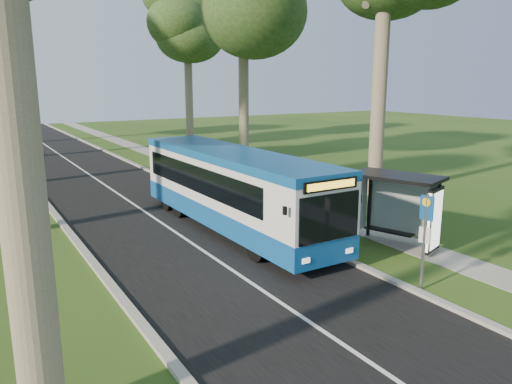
# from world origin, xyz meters

# --- Properties ---
(ground) EXTENTS (120.00, 120.00, 0.00)m
(ground) POSITION_xyz_m (0.00, 0.00, 0.00)
(ground) COLOR #284816
(ground) RESTS_ON ground
(road) EXTENTS (7.00, 100.00, 0.02)m
(road) POSITION_xyz_m (-3.50, 10.00, 0.01)
(road) COLOR black
(road) RESTS_ON ground
(kerb_east) EXTENTS (0.25, 100.00, 0.12)m
(kerb_east) POSITION_xyz_m (0.00, 10.00, 0.06)
(kerb_east) COLOR #9E9B93
(kerb_east) RESTS_ON ground
(kerb_west) EXTENTS (0.25, 100.00, 0.12)m
(kerb_west) POSITION_xyz_m (-7.00, 10.00, 0.06)
(kerb_west) COLOR #9E9B93
(kerb_west) RESTS_ON ground
(centre_line) EXTENTS (0.12, 100.00, 0.00)m
(centre_line) POSITION_xyz_m (-3.50, 10.00, 0.02)
(centre_line) COLOR white
(centre_line) RESTS_ON road
(footpath) EXTENTS (1.50, 100.00, 0.02)m
(footpath) POSITION_xyz_m (3.00, 10.00, 0.01)
(footpath) COLOR gray
(footpath) RESTS_ON ground
(bus) EXTENTS (2.55, 11.58, 3.06)m
(bus) POSITION_xyz_m (-1.39, 4.51, 1.59)
(bus) COLOR white
(bus) RESTS_ON ground
(bus_stop_sign) EXTENTS (0.13, 0.38, 2.71)m
(bus_stop_sign) POSITION_xyz_m (0.30, -3.27, 1.68)
(bus_stop_sign) COLOR gray
(bus_stop_sign) RESTS_ON ground
(bus_shelter) EXTENTS (2.51, 3.34, 2.55)m
(bus_shelter) POSITION_xyz_m (2.49, -0.66, 1.80)
(bus_shelter) COLOR black
(bus_shelter) RESTS_ON ground
(litter_bin) EXTENTS (0.59, 0.59, 1.04)m
(litter_bin) POSITION_xyz_m (0.71, 1.25, 0.52)
(litter_bin) COLOR black
(litter_bin) RESTS_ON ground
(tree_east_d) EXTENTS (5.20, 5.20, 15.97)m
(tree_east_d) POSITION_xyz_m (8.00, 30.00, 11.82)
(tree_east_d) COLOR #7A6B56
(tree_east_d) RESTS_ON ground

